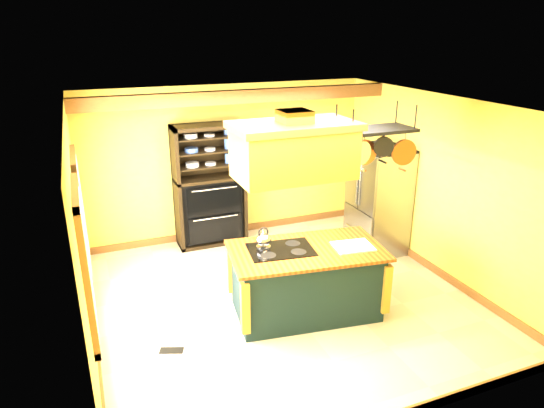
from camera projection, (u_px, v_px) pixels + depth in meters
floor at (283, 298)px, 6.81m from camera, size 5.00×5.00×0.00m
ceiling at (285, 105)px, 5.88m from camera, size 5.00×5.00×0.00m
wall_back at (228, 162)px, 8.53m from camera, size 5.00×0.02×2.70m
wall_front at (398, 304)px, 4.17m from camera, size 5.00×0.02×2.70m
wall_left at (81, 238)px, 5.47m from camera, size 0.02×5.00×2.70m
wall_right at (438, 187)px, 7.22m from camera, size 0.02×5.00×2.70m
ceiling_beam at (241, 97)px, 7.40m from camera, size 5.00×0.15×0.20m
window_near at (86, 263)px, 4.77m from camera, size 0.06×1.06×1.56m
window_far at (82, 215)px, 5.99m from camera, size 0.06×1.06×1.56m
kitchen_island at (306, 280)px, 6.35m from camera, size 2.09×1.35×1.11m
range_hood at (294, 149)px, 5.66m from camera, size 1.46×0.82×0.80m
pot_rack at (375, 140)px, 6.05m from camera, size 1.08×0.49×0.78m
refrigerator at (378, 202)px, 8.05m from camera, size 0.76×0.89×1.75m
hutch at (210, 197)px, 8.36m from camera, size 1.19×0.54×2.10m
floor_register at (172, 350)px, 5.71m from camera, size 0.30×0.21×0.01m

